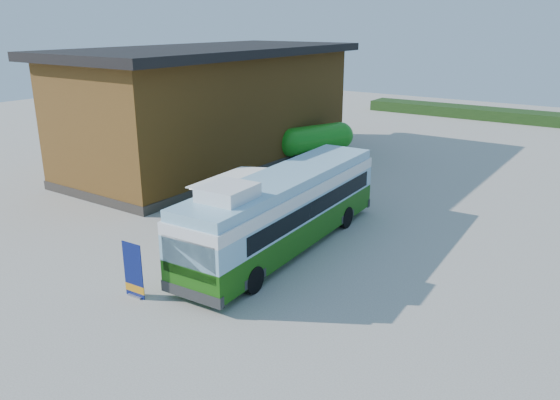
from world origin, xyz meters
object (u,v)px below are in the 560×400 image
Objects in this scene: slurry_tanker at (316,140)px; person_b at (328,169)px; bus at (284,208)px; banner at (134,275)px; person_a at (307,198)px; picnic_table at (221,188)px.

person_b is at bearing -30.72° from slurry_tanker.
banner is at bearing -108.61° from bus.
bus is 6.41× the size of person_a.
person_a is 0.95× the size of person_b.
picnic_table is 0.78× the size of person_b.
banner is at bearing -108.04° from person_a.
person_a is (-1.25, 3.84, -0.81)m from bus.
bus reaches higher than person_a.
person_a is 5.44m from person_b.
bus reaches higher than person_b.
bus is 7.84× the size of picnic_table.
person_a is at bearing 84.09° from banner.
banner is at bearing -53.96° from slurry_tanker.
picnic_table is 6.33m from person_b.
slurry_tanker is (-0.24, 10.24, 0.82)m from picnic_table.
bus is 15.62m from slurry_tanker.
slurry_tanker is at bearing 71.23° from picnic_table.
person_a is (0.58, 10.24, 0.12)m from banner.
person_a is 0.32× the size of slurry_tanker.
banner is 1.30× the size of picnic_table.
banner is 1.06× the size of person_a.
person_a is at bearing -19.30° from picnic_table.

